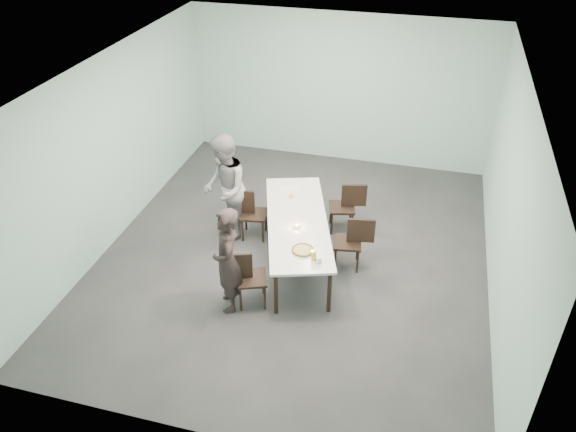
% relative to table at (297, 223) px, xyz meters
% --- Properties ---
extents(ground, '(7.00, 7.00, 0.00)m').
position_rel_table_xyz_m(ground, '(-0.07, 0.13, -0.69)').
color(ground, '#333335').
rests_on(ground, ground).
extents(room_shell, '(6.02, 7.02, 3.01)m').
position_rel_table_xyz_m(room_shell, '(-0.07, 0.13, 1.33)').
color(room_shell, '#A6D1C9').
rests_on(room_shell, ground).
extents(table, '(1.65, 2.75, 0.75)m').
position_rel_table_xyz_m(table, '(0.00, 0.00, 0.00)').
color(table, white).
rests_on(table, ground).
extents(chair_near_left, '(0.65, 0.54, 0.87)m').
position_rel_table_xyz_m(chair_near_left, '(-0.45, -1.17, -0.19)').
color(chair_near_left, black).
rests_on(chair_near_left, ground).
extents(chair_far_left, '(0.64, 0.48, 0.87)m').
position_rel_table_xyz_m(chair_far_left, '(-0.93, 0.43, -0.19)').
color(chair_far_left, black).
rests_on(chair_far_left, ground).
extents(chair_near_right, '(0.64, 0.48, 0.87)m').
position_rel_table_xyz_m(chair_near_right, '(0.86, 0.07, -0.19)').
color(chair_near_right, black).
rests_on(chair_near_right, ground).
extents(chair_far_right, '(0.65, 0.51, 0.87)m').
position_rel_table_xyz_m(chair_far_right, '(0.60, 1.05, -0.19)').
color(chair_far_right, black).
rests_on(chair_far_right, ground).
extents(diner_near, '(0.59, 0.69, 1.60)m').
position_rel_table_xyz_m(diner_near, '(-0.66, -1.29, 0.11)').
color(diner_near, black).
rests_on(diner_near, ground).
extents(diner_far, '(0.97, 1.08, 1.84)m').
position_rel_table_xyz_m(diner_far, '(-1.29, 0.33, 0.23)').
color(diner_far, gray).
rests_on(diner_far, ground).
extents(pizza, '(0.34, 0.34, 0.04)m').
position_rel_table_xyz_m(pizza, '(0.27, -0.75, 0.08)').
color(pizza, white).
rests_on(pizza, table).
extents(side_plate, '(0.18, 0.18, 0.01)m').
position_rel_table_xyz_m(side_plate, '(0.35, -0.54, 0.06)').
color(side_plate, white).
rests_on(side_plate, table).
extents(beer_glass, '(0.08, 0.08, 0.15)m').
position_rel_table_xyz_m(beer_glass, '(0.46, -0.90, 0.13)').
color(beer_glass, gold).
rests_on(beer_glass, table).
extents(water_tumbler, '(0.08, 0.08, 0.09)m').
position_rel_table_xyz_m(water_tumbler, '(0.54, -0.94, 0.10)').
color(water_tumbler, silver).
rests_on(water_tumbler, table).
extents(tealight, '(0.06, 0.06, 0.05)m').
position_rel_table_xyz_m(tealight, '(0.04, -0.20, 0.08)').
color(tealight, silver).
rests_on(tealight, table).
extents(amber_tumbler, '(0.07, 0.07, 0.08)m').
position_rel_table_xyz_m(amber_tumbler, '(-0.25, 0.60, 0.10)').
color(amber_tumbler, gold).
rests_on(amber_tumbler, table).
extents(menu, '(0.35, 0.30, 0.01)m').
position_rel_table_xyz_m(menu, '(-0.36, 0.87, 0.06)').
color(menu, silver).
rests_on(menu, table).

